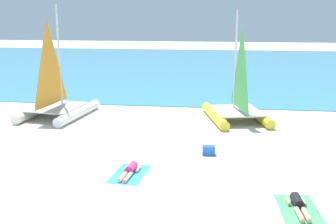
% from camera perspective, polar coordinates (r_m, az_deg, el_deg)
% --- Properties ---
extents(ground_plane, '(120.00, 120.00, 0.00)m').
position_cam_1_polar(ground_plane, '(23.34, 1.58, -0.07)').
color(ground_plane, beige).
extents(ocean_water, '(120.00, 40.00, 0.05)m').
position_cam_1_polar(ocean_water, '(44.29, 4.48, 6.40)').
color(ocean_water, teal).
rests_on(ocean_water, ground).
extents(sailboat_yellow, '(3.77, 4.91, 5.68)m').
position_cam_1_polar(sailboat_yellow, '(21.77, 9.53, 1.04)').
color(sailboat_yellow, yellow).
rests_on(sailboat_yellow, ground).
extents(sailboat_white, '(3.44, 4.88, 5.95)m').
position_cam_1_polar(sailboat_white, '(23.03, -15.21, 1.53)').
color(sailboat_white, white).
rests_on(sailboat_white, ground).
extents(towel_left, '(1.26, 1.99, 0.01)m').
position_cam_1_polar(towel_left, '(14.62, -5.36, -8.55)').
color(towel_left, '#338CD8').
rests_on(towel_left, ground).
extents(sunbather_left, '(0.58, 1.57, 0.30)m').
position_cam_1_polar(sunbather_left, '(14.63, -5.29, -8.00)').
color(sunbather_left, '#D83372').
rests_on(sunbather_left, towel_left).
extents(towel_right, '(1.22, 1.96, 0.01)m').
position_cam_1_polar(towel_right, '(12.71, 17.64, -12.70)').
color(towel_right, '#4CB266').
rests_on(towel_right, ground).
extents(sunbather_right, '(0.57, 1.57, 0.30)m').
position_cam_1_polar(sunbather_right, '(12.71, 17.61, -12.06)').
color(sunbather_right, black).
rests_on(sunbather_right, towel_right).
extents(cooler_box, '(0.50, 0.36, 0.36)m').
position_cam_1_polar(cooler_box, '(16.50, 5.68, -5.30)').
color(cooler_box, blue).
rests_on(cooler_box, ground).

